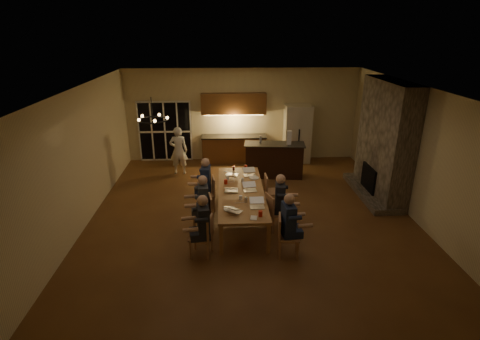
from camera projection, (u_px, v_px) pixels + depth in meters
name	position (u px, v px, depth m)	size (l,w,h in m)	color
floor	(251.00, 217.00, 9.39)	(9.00, 9.00, 0.00)	brown
back_wall	(242.00, 115.00, 13.04)	(8.00, 0.04, 3.20)	tan
left_wall	(79.00, 160.00, 8.64)	(0.04, 9.00, 3.20)	tan
right_wall	(418.00, 154.00, 9.00)	(0.04, 9.00, 3.20)	tan
ceiling	(253.00, 87.00, 8.24)	(8.00, 9.00, 0.04)	white
french_doors	(165.00, 132.00, 13.07)	(1.86, 0.08, 2.10)	black
fireplace	(385.00, 140.00, 10.11)	(0.58, 2.50, 3.20)	#75675C
kitchenette	(234.00, 129.00, 12.87)	(2.24, 0.68, 2.40)	brown
refrigerator	(297.00, 134.00, 12.99)	(0.90, 0.68, 2.00)	beige
dining_table	(241.00, 205.00, 9.20)	(1.10, 3.23, 0.75)	#A06640
bar_island	(274.00, 160.00, 11.80)	(1.87, 0.68, 1.08)	black
chair_left_near	(201.00, 236.00, 7.68)	(0.44, 0.44, 0.89)	tan
chair_left_mid	(202.00, 214.00, 8.59)	(0.44, 0.44, 0.89)	tan
chair_left_far	(206.00, 194.00, 9.64)	(0.44, 0.44, 0.89)	tan
chair_right_near	(289.00, 236.00, 7.68)	(0.44, 0.44, 0.89)	tan
chair_right_mid	(277.00, 211.00, 8.71)	(0.44, 0.44, 0.89)	tan
chair_right_far	(273.00, 191.00, 9.79)	(0.44, 0.44, 0.89)	tan
person_left_near	(204.00, 226.00, 7.56)	(0.60, 0.60, 1.38)	#24252E
person_right_near	(288.00, 225.00, 7.63)	(0.60, 0.60, 1.38)	navy
person_left_mid	(203.00, 204.00, 8.54)	(0.60, 0.60, 1.38)	#3B3F46
person_right_mid	(280.00, 202.00, 8.61)	(0.60, 0.60, 1.38)	#24252E
person_left_far	(206.00, 184.00, 9.64)	(0.60, 0.60, 1.38)	navy
standing_person	(179.00, 151.00, 11.94)	(0.57, 0.37, 1.56)	white
chandelier	(153.00, 120.00, 7.39)	(0.61, 0.61, 0.03)	black
laptop_a	(234.00, 207.00, 8.02)	(0.32, 0.28, 0.23)	silver
laptop_b	(257.00, 203.00, 8.20)	(0.32, 0.28, 0.23)	silver
laptop_c	(231.00, 187.00, 9.02)	(0.32, 0.28, 0.23)	silver
laptop_d	(250.00, 186.00, 9.03)	(0.32, 0.28, 0.23)	silver
laptop_e	(232.00, 171.00, 10.02)	(0.32, 0.28, 0.23)	silver
laptop_f	(250.00, 172.00, 9.97)	(0.32, 0.28, 0.23)	silver
mug_front	(241.00, 198.00, 8.58)	(0.08, 0.08, 0.10)	white
mug_mid	(242.00, 180.00, 9.58)	(0.08, 0.08, 0.10)	white
mug_back	(228.00, 178.00, 9.73)	(0.08, 0.08, 0.10)	white
redcup_near	(260.00, 214.00, 7.83)	(0.09, 0.09, 0.12)	red
redcup_mid	(226.00, 182.00, 9.45)	(0.09, 0.09, 0.12)	red
redcup_far	(246.00, 167.00, 10.42)	(0.08, 0.08, 0.12)	red
can_silver	(246.00, 200.00, 8.46)	(0.07, 0.07, 0.12)	#B2B2B7
can_cola	(234.00, 168.00, 10.36)	(0.06, 0.06, 0.12)	#3F0F0C
plate_near	(258.00, 201.00, 8.49)	(0.22, 0.22, 0.02)	white
plate_left	(230.00, 209.00, 8.14)	(0.27, 0.27, 0.02)	white
plate_far	(254.00, 178.00, 9.83)	(0.26, 0.26, 0.02)	white
notepad	(254.00, 218.00, 7.77)	(0.14, 0.19, 0.01)	white
bar_bottle	(260.00, 139.00, 11.62)	(0.08, 0.08, 0.24)	#99999E
bar_blender	(289.00, 138.00, 11.48)	(0.14, 0.14, 0.43)	silver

